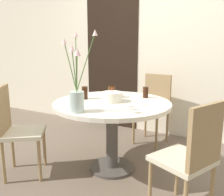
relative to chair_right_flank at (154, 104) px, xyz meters
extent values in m
plane|color=#6B5B4C|center=(-0.12, -0.98, -0.53)|extent=(16.00, 16.00, 0.00)
cube|color=beige|center=(-0.12, 0.40, 0.77)|extent=(8.00, 0.05, 2.60)
cube|color=black|center=(-0.86, 0.37, 0.49)|extent=(0.90, 0.01, 2.05)
cylinder|color=silver|center=(-0.12, -0.98, 0.20)|extent=(1.22, 1.22, 0.04)
cylinder|color=#4C4742|center=(-0.12, -0.98, -0.16)|extent=(0.13, 0.13, 0.68)
cylinder|color=#4C4742|center=(-0.12, -0.98, -0.52)|extent=(0.49, 0.49, 0.03)
cube|color=beige|center=(-0.01, -0.08, -0.08)|extent=(0.45, 0.45, 0.04)
cube|color=#997A51|center=(0.01, 0.10, 0.17)|extent=(0.38, 0.08, 0.46)
cylinder|color=#997A51|center=(-0.20, -0.23, -0.32)|extent=(0.03, 0.03, 0.44)
cylinder|color=#997A51|center=(0.14, -0.27, -0.32)|extent=(0.03, 0.03, 0.44)
cylinder|color=#997A51|center=(-0.16, 0.11, -0.32)|extent=(0.03, 0.03, 0.44)
cylinder|color=#997A51|center=(0.18, 0.07, -0.32)|extent=(0.03, 0.03, 0.44)
cube|color=beige|center=(-0.86, -1.51, -0.08)|extent=(0.56, 0.56, 0.04)
cube|color=#997A51|center=(-1.01, -1.62, 0.17)|extent=(0.25, 0.33, 0.46)
cylinder|color=#997A51|center=(-0.62, -1.55, -0.32)|extent=(0.03, 0.03, 0.44)
cylinder|color=#997A51|center=(-0.82, -1.27, -0.32)|extent=(0.03, 0.03, 0.44)
cylinder|color=#997A51|center=(-0.90, -1.75, -0.32)|extent=(0.03, 0.03, 0.44)
cylinder|color=#997A51|center=(-1.10, -1.47, -0.32)|extent=(0.03, 0.03, 0.44)
cube|color=beige|center=(0.71, -1.35, -0.08)|extent=(0.53, 0.53, 0.04)
cube|color=#997A51|center=(0.87, -1.43, 0.17)|extent=(0.19, 0.36, 0.46)
cylinder|color=#997A51|center=(0.62, -1.13, -0.32)|extent=(0.03, 0.03, 0.44)
cylinder|color=#997A51|center=(0.48, -1.44, -0.32)|extent=(0.03, 0.03, 0.44)
cylinder|color=#997A51|center=(0.93, -1.27, -0.32)|extent=(0.03, 0.03, 0.44)
cylinder|color=white|center=(-0.13, -0.97, 0.27)|extent=(0.22, 0.22, 0.10)
cylinder|color=#E54C4C|center=(-0.13, -0.97, 0.34)|extent=(0.01, 0.01, 0.04)
cylinder|color=#B2C6C1|center=(-0.20, -1.48, 0.31)|extent=(0.13, 0.13, 0.18)
cylinder|color=#4C7538|center=(-0.15, -1.52, 0.57)|extent=(0.10, 0.11, 0.35)
cone|color=beige|center=(-0.11, -1.57, 0.74)|extent=(0.06, 0.06, 0.06)
cylinder|color=#4C7538|center=(-0.20, -1.49, 0.59)|extent=(0.02, 0.04, 0.37)
cone|color=beige|center=(-0.21, -1.51, 0.77)|extent=(0.05, 0.05, 0.05)
cylinder|color=#4C7538|center=(-0.24, -1.42, 0.64)|extent=(0.08, 0.12, 0.49)
cone|color=beige|center=(-0.27, -1.37, 0.89)|extent=(0.04, 0.04, 0.05)
cylinder|color=#4C7538|center=(-0.26, -1.47, 0.61)|extent=(0.13, 0.01, 0.43)
cone|color=beige|center=(-0.32, -1.47, 0.83)|extent=(0.05, 0.05, 0.05)
cylinder|color=#4C7538|center=(-0.11, -1.46, 0.65)|extent=(0.18, 0.04, 0.50)
cone|color=beige|center=(-0.02, -1.44, 0.89)|extent=(0.05, 0.05, 0.05)
cylinder|color=silver|center=(-0.15, -0.69, 0.22)|extent=(0.17, 0.17, 0.01)
cylinder|color=#33190C|center=(0.11, -0.62, 0.28)|extent=(0.06, 0.06, 0.12)
cylinder|color=#51280F|center=(-0.22, -0.81, 0.28)|extent=(0.07, 0.07, 0.12)
cylinder|color=black|center=(-0.30, -0.67, 0.28)|extent=(0.07, 0.07, 0.12)
cylinder|color=#33190C|center=(-0.45, -1.00, 0.29)|extent=(0.06, 0.06, 0.14)
camera|label=1|loc=(1.09, -3.19, 0.80)|focal=40.00mm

